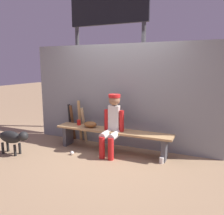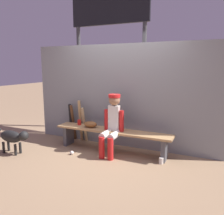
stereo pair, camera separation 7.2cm
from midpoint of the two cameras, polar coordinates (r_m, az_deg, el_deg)
The scene contains 14 objects.
ground_plane at distance 4.68m, azimuth -0.45°, elevation -10.95°, with size 30.00×30.00×0.00m, color #937556.
chainlink_fence at distance 4.79m, azimuth 1.57°, elevation 2.82°, with size 4.11×0.03×2.15m, color gray.
dugout_bench at distance 4.57m, azimuth -0.46°, elevation -6.82°, with size 2.39×0.36×0.45m.
player_seated at distance 4.37m, azimuth -0.44°, elevation -3.75°, with size 0.41×0.55×1.17m.
baseball_glove at distance 4.74m, azimuth -5.90°, elevation -4.22°, with size 0.28×0.20×0.12m, color brown.
bat_wood_natural at distance 5.16m, azimuth -7.44°, elevation -4.34°, with size 0.06×0.06×0.80m, color tan.
bat_wood_tan at distance 5.23m, azimuth -8.44°, elevation -3.34°, with size 0.06×0.06×0.95m, color tan.
bat_wood_dark at distance 5.34m, azimuth -10.20°, elevation -3.73°, with size 0.06×0.06×0.84m, color brown.
bat_aluminum_black at distance 5.37m, azimuth -10.80°, elevation -3.61°, with size 0.06×0.06×0.84m, color black.
baseball at distance 4.58m, azimuth -10.44°, elevation -11.13°, with size 0.07×0.07×0.07m, color white.
cup_on_ground at distance 4.22m, azimuth 11.78°, elevation -12.81°, with size 0.08×0.08×0.11m, color silver.
cup_on_bench at distance 4.94m, azimuth -8.69°, elevation -3.72°, with size 0.08×0.08×0.11m, color red.
scoreboard at distance 5.92m, azimuth -0.76°, elevation 19.80°, with size 2.32×0.27×3.78m.
dog at distance 4.86m, azimuth -24.02°, elevation -6.88°, with size 0.84×0.20×0.49m.
Camera 1 is at (1.75, -4.00, 1.70)m, focal length 36.54 mm.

